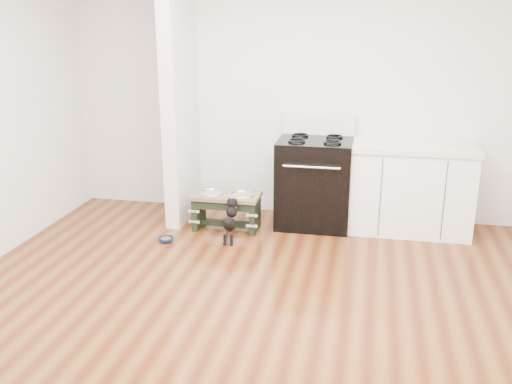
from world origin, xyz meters
TOP-DOWN VIEW (x-y plane):
  - ground at (0.00, 0.00)m, footprint 5.00×5.00m
  - room_shell at (0.00, 0.00)m, footprint 5.00×5.00m
  - partition_wall at (-1.18, 2.10)m, footprint 0.15×0.80m
  - oven_range at (0.25, 2.16)m, footprint 0.76×0.69m
  - cabinet_run at (1.23, 2.18)m, footprint 1.24×0.64m
  - dog_feeder at (-0.62, 1.83)m, footprint 0.69×0.37m
  - puppy at (-0.50, 1.51)m, footprint 0.12×0.36m
  - floor_bowl at (-1.12, 1.36)m, footprint 0.18×0.18m

SIDE VIEW (x-z plane):
  - ground at x=0.00m, z-range 0.00..0.00m
  - floor_bowl at x=-1.12m, z-range 0.00..0.05m
  - puppy at x=-0.50m, z-range 0.02..0.44m
  - dog_feeder at x=-0.62m, z-range 0.07..0.47m
  - cabinet_run at x=1.23m, z-range 0.00..0.91m
  - oven_range at x=0.25m, z-range -0.09..1.05m
  - partition_wall at x=-1.18m, z-range 0.00..2.70m
  - room_shell at x=0.00m, z-range -0.88..4.12m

